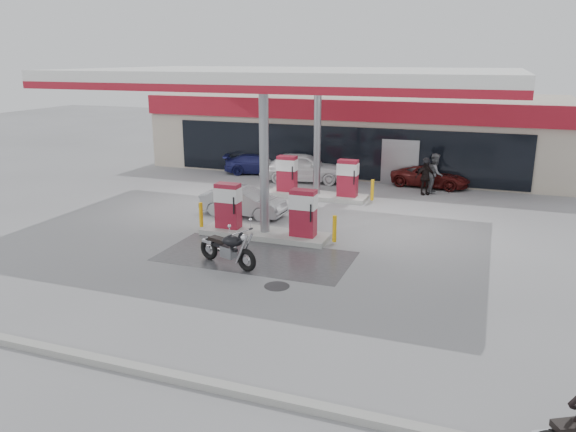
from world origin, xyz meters
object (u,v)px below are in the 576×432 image
(parked_motorcycle, at_px, (228,249))
(parked_car_left, at_px, (259,164))
(attendant, at_px, (435,173))
(hatchback_silver, at_px, (243,202))
(sedan_white, at_px, (303,167))
(pump_island_near, at_px, (265,217))
(parked_car_right, at_px, (431,176))
(biker_walking, at_px, (425,177))
(pump_island_far, at_px, (317,182))

(parked_motorcycle, xyz_separation_m, parked_car_left, (-4.56, 13.01, 0.01))
(attendant, xyz_separation_m, hatchback_silver, (-6.64, -6.54, -0.35))
(sedan_white, relative_size, attendant, 2.34)
(parked_motorcycle, bearing_deg, sedan_white, 117.12)
(attendant, relative_size, hatchback_silver, 0.54)
(pump_island_near, height_order, parked_car_left, pump_island_near)
(pump_island_near, bearing_deg, parked_car_right, 65.77)
(pump_island_near, distance_m, biker_walking, 9.32)
(pump_island_far, distance_m, parked_motorcycle, 9.01)
(hatchback_silver, bearing_deg, biker_walking, -43.73)
(attendant, relative_size, parked_car_right, 0.49)
(parked_car_left, xyz_separation_m, biker_walking, (8.93, -1.80, 0.27))
(parked_motorcycle, relative_size, sedan_white, 0.51)
(parked_car_right, distance_m, biker_walking, 1.82)
(sedan_white, bearing_deg, parked_car_left, 59.02)
(parked_motorcycle, relative_size, attendant, 1.20)
(sedan_white, xyz_separation_m, parked_car_left, (-2.87, 1.05, -0.20))
(pump_island_far, distance_m, attendant, 5.54)
(pump_island_far, relative_size, parked_car_right, 1.39)
(parked_motorcycle, relative_size, parked_car_right, 0.60)
(parked_motorcycle, relative_size, parked_car_left, 0.61)
(parked_car_right, bearing_deg, biker_walking, -176.41)
(biker_walking, bearing_deg, pump_island_near, -152.77)
(hatchback_silver, distance_m, parked_car_right, 10.04)
(pump_island_far, relative_size, parked_motorcycle, 2.33)
(sedan_white, height_order, biker_walking, biker_walking)
(pump_island_far, height_order, parked_car_right, pump_island_far)
(parked_car_left, bearing_deg, attendant, -113.14)
(parked_motorcycle, distance_m, biker_walking, 12.04)
(pump_island_near, relative_size, parked_motorcycle, 2.33)
(sedan_white, bearing_deg, pump_island_far, -161.88)
(attendant, distance_m, biker_walking, 0.67)
(pump_island_near, bearing_deg, attendant, 61.17)
(attendant, bearing_deg, parked_car_right, 12.11)
(attendant, relative_size, parked_car_left, 0.50)
(attendant, bearing_deg, biker_walking, 143.21)
(parked_motorcycle, distance_m, attendant, 12.69)
(pump_island_near, bearing_deg, parked_car_left, 114.23)
(parked_motorcycle, bearing_deg, parked_car_left, 128.38)
(attendant, height_order, biker_walking, attendant)
(parked_car_left, bearing_deg, pump_island_near, -171.23)
(hatchback_silver, bearing_deg, attendant, -42.93)
(pump_island_far, xyz_separation_m, hatchback_silver, (-1.82, -3.80, -0.15))
(pump_island_near, relative_size, pump_island_far, 1.00)
(sedan_white, xyz_separation_m, hatchback_silver, (-0.19, -6.75, -0.17))
(pump_island_near, xyz_separation_m, pump_island_far, (0.00, 6.00, 0.00))
(attendant, bearing_deg, sedan_white, 86.29)
(parked_car_left, bearing_deg, sedan_white, -125.59)
(parked_car_right, bearing_deg, pump_island_near, 161.47)
(parked_motorcycle, height_order, biker_walking, biker_walking)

